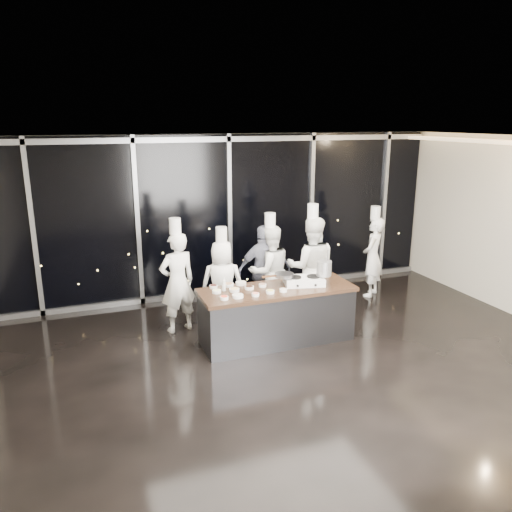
{
  "coord_description": "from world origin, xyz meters",
  "views": [
    {
      "loc": [
        -2.88,
        -5.96,
        3.47
      ],
      "look_at": [
        -0.24,
        1.2,
        1.37
      ],
      "focal_mm": 35.0,
      "sensor_mm": 36.0,
      "label": 1
    }
  ],
  "objects": [
    {
      "name": "prep_bowls",
      "position": [
        -0.58,
        0.97,
        0.93
      ],
      "size": [
        1.11,
        0.73,
        0.05
      ],
      "color": "white",
      "rests_on": "demo_counter"
    },
    {
      "name": "squeeze_bottle",
      "position": [
        -0.82,
        1.07,
        1.01
      ],
      "size": [
        0.06,
        0.06,
        0.22
      ],
      "color": "silver",
      "rests_on": "demo_counter"
    },
    {
      "name": "window_wall",
      "position": [
        0.0,
        3.43,
        1.6
      ],
      "size": [
        8.9,
        0.11,
        3.2
      ],
      "color": "black",
      "rests_on": "ground"
    },
    {
      "name": "frying_pan",
      "position": [
        0.16,
        1.01,
        1.07
      ],
      "size": [
        0.56,
        0.37,
        0.05
      ],
      "rotation": [
        0.0,
        0.0,
        -0.23
      ],
      "color": "gray",
      "rests_on": "stove"
    },
    {
      "name": "chef_center",
      "position": [
        0.31,
        2.0,
        0.84
      ],
      "size": [
        0.86,
        0.69,
        1.89
      ],
      "rotation": [
        0.0,
        0.0,
        3.23
      ],
      "color": "white",
      "rests_on": "ground"
    },
    {
      "name": "stove",
      "position": [
        0.47,
        0.91,
        0.96
      ],
      "size": [
        0.69,
        0.51,
        0.14
      ],
      "rotation": [
        0.0,
        0.0,
        -0.23
      ],
      "color": "white",
      "rests_on": "demo_counter"
    },
    {
      "name": "demo_counter",
      "position": [
        0.0,
        0.9,
        0.45
      ],
      "size": [
        2.46,
        0.86,
        0.9
      ],
      "color": "#37373C",
      "rests_on": "ground"
    },
    {
      "name": "stock_pot",
      "position": [
        0.79,
        0.85,
        1.16
      ],
      "size": [
        0.29,
        0.29,
        0.24
      ],
      "primitive_type": "cylinder",
      "rotation": [
        0.0,
        0.0,
        -0.23
      ],
      "color": "#B4B4B7",
      "rests_on": "stove"
    },
    {
      "name": "chef_far_left",
      "position": [
        -1.39,
        1.86,
        0.87
      ],
      "size": [
        0.7,
        0.55,
        1.94
      ],
      "rotation": [
        0.0,
        0.0,
        3.39
      ],
      "color": "white",
      "rests_on": "ground"
    },
    {
      "name": "guest",
      "position": [
        0.25,
        2.1,
        0.83
      ],
      "size": [
        1.01,
        0.52,
        1.65
      ],
      "rotation": [
        0.0,
        0.0,
        3.01
      ],
      "color": "#161B3E",
      "rests_on": "ground"
    },
    {
      "name": "chef_right",
      "position": [
        1.0,
        1.73,
        0.92
      ],
      "size": [
        1.07,
        0.96,
        2.05
      ],
      "rotation": [
        0.0,
        0.0,
        2.78
      ],
      "color": "white",
      "rests_on": "ground"
    },
    {
      "name": "room_shell",
      "position": [
        0.18,
        0.0,
        2.25
      ],
      "size": [
        9.02,
        7.02,
        3.21
      ],
      "color": "beige",
      "rests_on": "ground"
    },
    {
      "name": "chef_side",
      "position": [
        2.63,
        2.25,
        0.83
      ],
      "size": [
        0.69,
        0.67,
        1.83
      ],
      "rotation": [
        0.0,
        0.0,
        3.86
      ],
      "color": "white",
      "rests_on": "ground"
    },
    {
      "name": "chef_left",
      "position": [
        -0.62,
        1.84,
        0.77
      ],
      "size": [
        0.83,
        0.65,
        1.74
      ],
      "rotation": [
        0.0,
        0.0,
        2.89
      ],
      "color": "white",
      "rests_on": "ground"
    },
    {
      "name": "ground",
      "position": [
        0.0,
        0.0,
        0.0
      ],
      "size": [
        9.0,
        9.0,
        0.0
      ],
      "primitive_type": "plane",
      "color": "black",
      "rests_on": "ground"
    }
  ]
}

